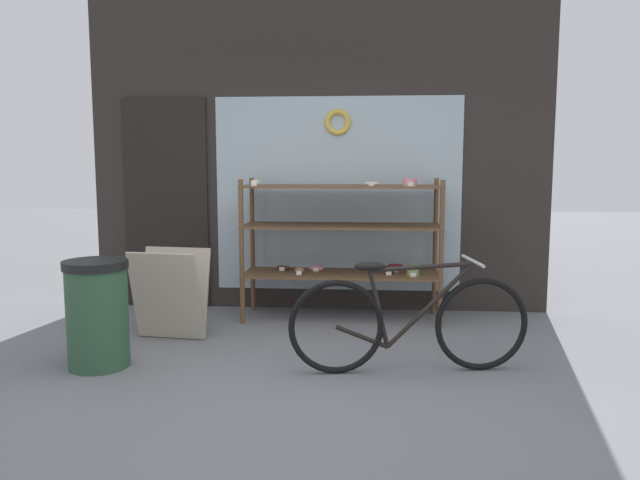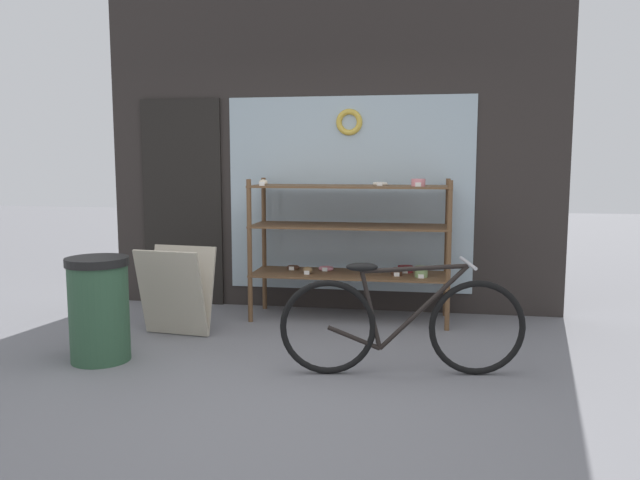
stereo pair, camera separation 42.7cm
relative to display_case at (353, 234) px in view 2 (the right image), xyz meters
name	(u,v)px [view 2 (the right image)]	position (x,y,z in m)	size (l,w,h in m)	color
ground_plane	(273,393)	(-0.28, -1.97, -0.81)	(30.00, 30.00, 0.00)	slate
storefront_facade	(325,130)	(-0.32, 0.42, 0.97)	(4.52, 0.13, 3.69)	#2D2826
display_case	(353,234)	(0.00, 0.00, 0.00)	(1.83, 0.57, 1.32)	brown
bicycle	(401,324)	(0.51, -1.48, -0.45)	(1.68, 0.46, 0.80)	black
sandwich_board	(176,291)	(-1.41, -0.79, -0.43)	(0.63, 0.44, 0.74)	#B2A893
trash_bin	(99,306)	(-1.70, -1.54, -0.39)	(0.46, 0.46, 0.78)	#2D5138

